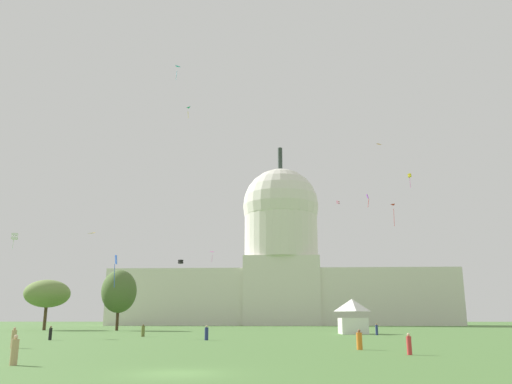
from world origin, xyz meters
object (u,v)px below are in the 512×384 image
Objects in this scene: tree_west_far at (119,291)px; kite_white_low at (15,236)px; person_black_lawn_far_left at (50,334)px; kite_black_low at (181,262)px; kite_orange_high at (377,145)px; kite_cyan_high at (177,69)px; kite_red_mid at (395,207)px; tree_west_near at (47,294)px; kite_pink_mid at (338,202)px; kite_yellow_high at (410,176)px; kite_turquoise_high at (187,110)px; kite_blue_low at (116,263)px; kite_magenta_mid at (213,254)px; person_olive_mid_left at (143,331)px; capitol_building at (281,268)px; person_tan_front_left at (14,339)px; kite_gold_mid at (94,234)px; person_navy_back_center at (377,330)px; kite_violet_mid at (368,198)px; person_tan_lawn_far_right at (15,351)px; person_red_mid_right at (409,345)px; event_tent at (352,316)px; person_navy_aisle_center at (207,333)px.

kite_white_low reaches higher than tree_west_far.
kite_black_low is at bearing 88.94° from person_black_lawn_far_left.
kite_orange_high is 0.56× the size of kite_cyan_high.
tree_west_far is at bearing 116.33° from kite_red_mid.
kite_pink_mid reaches higher than tree_west_near.
tree_west_far is at bearing 21.81° from kite_black_low.
kite_yellow_high is 61.14m from kite_turquoise_high.
kite_turquoise_high is at bearing -179.95° from kite_blue_low.
person_black_lawn_far_left is 13.59m from kite_blue_low.
kite_magenta_mid is (-54.86, 33.84, -15.52)m from kite_yellow_high.
capitol_building is at bearing -82.51° from person_olive_mid_left.
kite_orange_high is (47.88, 81.38, 44.60)m from person_tan_front_left.
person_olive_mid_left is at bearing 147.03° from kite_gold_mid.
kite_blue_low is (0.15, 25.82, 9.20)m from person_tan_front_left.
kite_red_mid is (45.12, 27.83, 13.49)m from kite_blue_low.
kite_orange_high is (59.73, 15.35, 37.24)m from tree_west_far.
kite_orange_high is 0.58× the size of kite_magenta_mid.
person_tan_front_left is 53.77m from person_navy_back_center.
kite_orange_high is at bearing 9.22° from tree_west_near.
kite_violet_mid is at bearing 110.77° from kite_cyan_high.
kite_yellow_high is at bearing 18.88° from kite_red_mid.
kite_black_low is (-13.09, 111.67, 16.84)m from person_tan_lawn_far_right.
kite_black_low is (-8.04, 65.85, 16.82)m from person_olive_mid_left.
kite_gold_mid is at bearing -11.80° from kite_white_low.
person_red_mid_right is at bearing 34.73° from kite_violet_mid.
event_tent is at bearing -21.44° from tree_west_near.
person_navy_back_center is 1.02× the size of person_navy_aisle_center.
capitol_building reaches higher than kite_white_low.
kite_cyan_high is (-0.49, -60.59, 33.07)m from kite_magenta_mid.
tree_west_far is at bearing 152.82° from event_tent.
kite_pink_mid is 17.65m from kite_orange_high.
tree_west_far is 5.55× the size of kite_white_low.
event_tent is 3.38× the size of person_navy_aisle_center.
person_tan_lawn_far_right is at bearing 133.14° from kite_gold_mid.
kite_turquoise_high reaches higher than kite_gold_mid.
person_tan_lawn_far_right is at bearing -94.78° from capitol_building.
kite_violet_mid is at bearing -89.22° from kite_magenta_mid.
kite_turquoise_high is at bearing -41.17° from tree_west_far.
event_tent is 50.81m from person_red_mid_right.
kite_red_mid is at bearing -77.51° from person_red_mid_right.
kite_yellow_high is (23.72, 90.71, 37.28)m from person_red_mid_right.
kite_pink_mid is (2.73, 40.42, 28.42)m from event_tent.
person_navy_aisle_center is at bearing -49.87° from tree_west_near.
kite_red_mid is 45.83m from kite_turquoise_high.
kite_orange_high reaches higher than tree_west_far.
kite_pink_mid is (5.31, 91.12, 30.61)m from person_red_mid_right.
kite_pink_mid is 51.86m from kite_cyan_high.
kite_turquoise_high is 41.62m from kite_violet_mid.
kite_white_low is (-29.63, 9.23, 13.28)m from person_navy_aisle_center.
kite_yellow_high reaches higher than kite_black_low.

